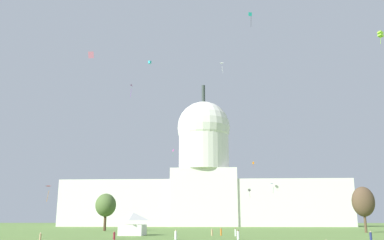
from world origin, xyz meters
The scene contains 23 objects.
capitol_building centered at (-3.78, 178.63, 22.41)m, with size 145.98×28.03×75.03m.
event_tent centered at (-16.51, 58.08, 2.58)m, with size 5.66×6.77×5.13m.
tree_east_near centered at (42.96, 81.54, 8.25)m, with size 7.21×6.29×12.38m.
tree_west_near centered at (-32.66, 94.83, 7.87)m, with size 9.22×9.57×11.54m.
person_maroon_lawn_far_right centered at (-15.75, 37.80, 0.67)m, with size 0.45×0.45×1.48m.
person_white_back_right centered at (-4.92, 39.01, 0.76)m, with size 0.55×0.55×1.68m.
person_tan_lawn_far_left centered at (-25.56, 29.35, 0.68)m, with size 0.43×0.43×1.47m.
person_white_deep_crowd centered at (6.42, 55.36, 0.83)m, with size 0.47×0.47×1.75m.
person_tan_front_left centered at (1.36, 56.63, 0.69)m, with size 0.59×0.59×1.53m.
person_orange_back_left centered at (3.36, 57.81, 0.81)m, with size 0.44×0.44×1.74m.
person_white_edge_west centered at (6.21, 39.96, 0.76)m, with size 0.68×0.68×1.70m.
person_navy_mid_left centered at (28.86, 38.28, 0.70)m, with size 0.47×0.47×1.55m.
kite_red_low centered at (-35.26, 53.94, 10.25)m, with size 1.14×0.97×3.12m.
kite_magenta_mid centered at (-14.82, 128.21, 30.57)m, with size 0.83×1.14×3.11m.
kite_orange_mid centered at (20.10, 158.14, 29.35)m, with size 0.78×0.85×2.70m.
kite_white_high centered at (5.23, 104.58, 57.99)m, with size 1.42×1.20×3.60m.
kite_turquoise_high centered at (12.17, 64.44, 56.53)m, with size 0.99×0.53×4.19m.
kite_black_low centered at (15.51, 129.05, 14.78)m, with size 1.10×1.10×3.67m.
kite_blue_low centered at (20.49, 95.82, 14.12)m, with size 1.39×1.57×2.84m.
kite_cyan_high centered at (-13.89, 59.87, 42.03)m, with size 0.85×0.85×0.68m.
kite_lime_high centered at (36.54, 43.27, 40.49)m, with size 1.23×1.20×2.74m.
kite_violet_high centered at (-20.16, 66.37, 37.87)m, with size 0.90×1.42×3.19m.
kite_pink_mid centered at (-20.42, 33.12, 33.12)m, with size 1.00×0.56×1.20m.
Camera 1 is at (2.35, -37.14, 3.49)m, focal length 38.68 mm.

